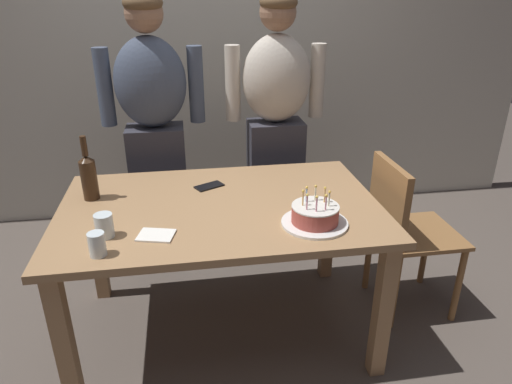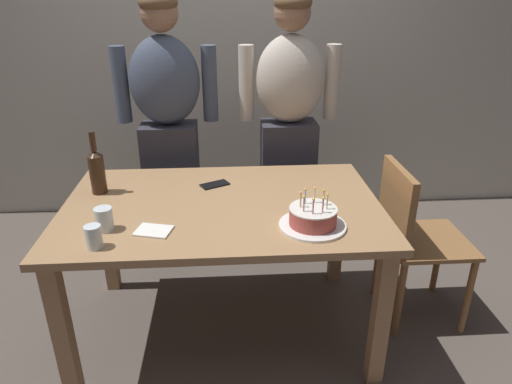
# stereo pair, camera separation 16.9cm
# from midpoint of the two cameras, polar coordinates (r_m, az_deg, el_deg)

# --- Properties ---
(ground_plane) EXTENTS (10.00, 10.00, 0.00)m
(ground_plane) POSITION_cam_midpoint_polar(r_m,az_deg,el_deg) (2.58, -1.78, -16.45)
(ground_plane) COLOR #564C44
(back_wall) EXTENTS (5.20, 0.10, 2.60)m
(back_wall) POSITION_cam_midpoint_polar(r_m,az_deg,el_deg) (3.53, -3.13, 17.99)
(back_wall) COLOR beige
(back_wall) RESTS_ON ground_plane
(dining_table) EXTENTS (1.50, 0.96, 0.74)m
(dining_table) POSITION_cam_midpoint_polar(r_m,az_deg,el_deg) (2.21, -1.99, -3.71)
(dining_table) COLOR #A37A51
(dining_table) RESTS_ON ground_plane
(birthday_cake) EXTENTS (0.29, 0.29, 0.16)m
(birthday_cake) POSITION_cam_midpoint_polar(r_m,az_deg,el_deg) (1.97, 9.57, -3.29)
(birthday_cake) COLOR white
(birthday_cake) RESTS_ON dining_table
(water_glass_near) EXTENTS (0.06, 0.06, 0.10)m
(water_glass_near) POSITION_cam_midpoint_polar(r_m,az_deg,el_deg) (1.87, -17.17, -5.43)
(water_glass_near) COLOR silver
(water_glass_near) RESTS_ON dining_table
(water_glass_far) EXTENTS (0.08, 0.08, 0.10)m
(water_glass_far) POSITION_cam_midpoint_polar(r_m,az_deg,el_deg) (1.99, -16.14, -3.32)
(water_glass_far) COLOR silver
(water_glass_far) RESTS_ON dining_table
(wine_bottle) EXTENTS (0.08, 0.08, 0.32)m
(wine_bottle) POSITION_cam_midpoint_polar(r_m,az_deg,el_deg) (2.34, -17.30, 2.57)
(wine_bottle) COLOR #382314
(wine_bottle) RESTS_ON dining_table
(cell_phone) EXTENTS (0.16, 0.13, 0.01)m
(cell_phone) POSITION_cam_midpoint_polar(r_m,az_deg,el_deg) (2.37, -3.13, 0.90)
(cell_phone) COLOR black
(cell_phone) RESTS_ON dining_table
(napkin_stack) EXTENTS (0.17, 0.14, 0.01)m
(napkin_stack) POSITION_cam_midpoint_polar(r_m,az_deg,el_deg) (1.95, -10.25, -4.84)
(napkin_stack) COLOR white
(napkin_stack) RESTS_ON dining_table
(person_man_bearded) EXTENTS (0.61, 0.27, 1.66)m
(person_man_bearded) POSITION_cam_midpoint_polar(r_m,az_deg,el_deg) (2.84, -9.15, 7.42)
(person_man_bearded) COLOR #33333D
(person_man_bearded) RESTS_ON ground_plane
(person_woman_cardigan) EXTENTS (0.61, 0.27, 1.66)m
(person_woman_cardigan) POSITION_cam_midpoint_polar(r_m,az_deg,el_deg) (2.87, 5.82, 7.77)
(person_woman_cardigan) COLOR #33333D
(person_woman_cardigan) RESTS_ON ground_plane
(dining_chair) EXTENTS (0.42, 0.42, 0.87)m
(dining_chair) POSITION_cam_midpoint_polar(r_m,az_deg,el_deg) (2.54, 20.62, -4.70)
(dining_chair) COLOR olive
(dining_chair) RESTS_ON ground_plane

